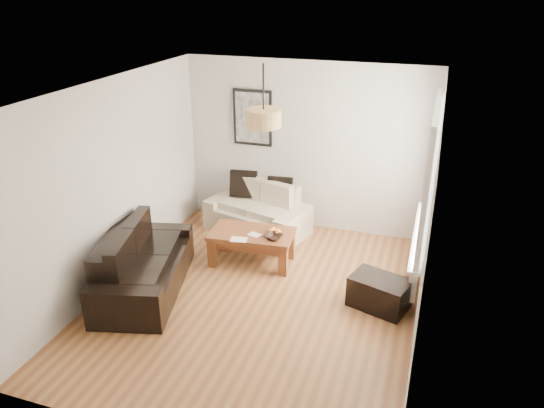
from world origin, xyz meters
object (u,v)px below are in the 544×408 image
(sofa_leather, at_px, (144,262))
(ottoman, at_px, (379,293))
(loveseat_cream, at_px, (258,209))
(coffee_table, at_px, (252,247))

(sofa_leather, distance_m, ottoman, 2.94)
(loveseat_cream, xyz_separation_m, ottoman, (2.08, -1.45, -0.18))
(loveseat_cream, height_order, coffee_table, loveseat_cream)
(coffee_table, xyz_separation_m, ottoman, (1.83, -0.53, -0.04))
(ottoman, bearing_deg, coffee_table, 163.96)
(ottoman, bearing_deg, sofa_leather, -169.17)
(sofa_leather, bearing_deg, loveseat_cream, -36.66)
(sofa_leather, xyz_separation_m, coffee_table, (1.05, 1.08, -0.16))
(sofa_leather, height_order, coffee_table, sofa_leather)
(loveseat_cream, distance_m, coffee_table, 0.96)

